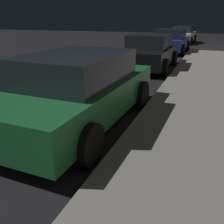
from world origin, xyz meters
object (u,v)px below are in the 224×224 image
car_green (78,89)px  car_black (149,52)px  car_white (183,35)px  car_blue (171,41)px

car_green → car_black: bearing=90.0°
car_green → car_black: size_ratio=1.09×
car_black → car_white: 12.79m
car_green → car_white: bearing=90.0°
car_blue → car_white: size_ratio=0.96×
car_green → car_blue: (-0.00, 12.08, -0.02)m
car_black → car_white: (-0.00, 12.79, 0.00)m
car_blue → car_white: same height
car_green → car_blue: same height
car_blue → car_white: 6.98m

